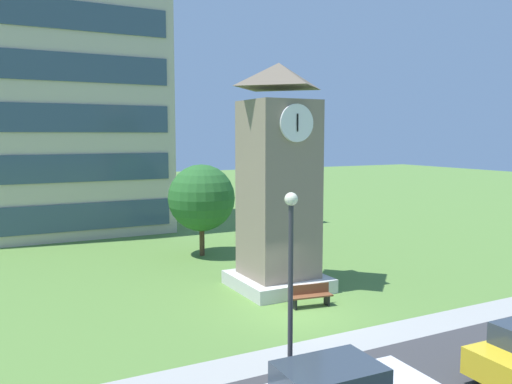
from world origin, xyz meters
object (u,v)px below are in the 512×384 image
street_lamp (291,266)px  tree_near_tower (202,198)px  clock_tower (278,190)px  park_bench (310,295)px

street_lamp → tree_near_tower: bearing=76.8°
clock_tower → park_bench: size_ratio=5.42×
street_lamp → park_bench: bearing=52.1°
clock_tower → street_lamp: 9.49m
clock_tower → tree_near_tower: 7.81m
clock_tower → park_bench: (-0.17, -2.89, -4.01)m
tree_near_tower → street_lamp: bearing=-103.2°
park_bench → clock_tower: bearing=86.7°
park_bench → street_lamp: size_ratio=0.34×
clock_tower → tree_near_tower: size_ratio=1.91×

